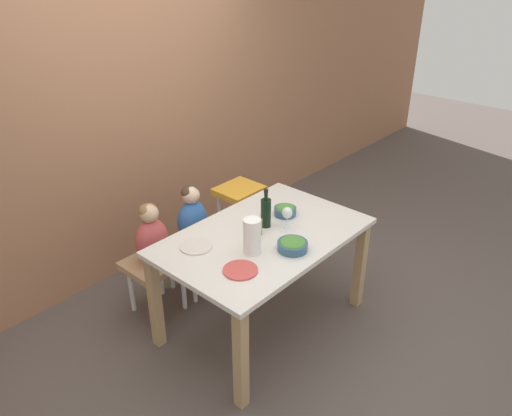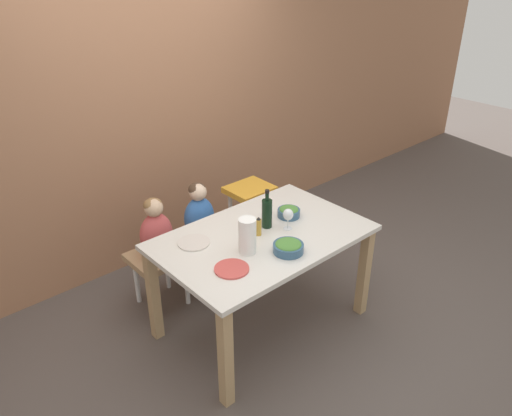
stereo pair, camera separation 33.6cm
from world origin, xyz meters
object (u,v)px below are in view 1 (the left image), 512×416
at_px(chair_far_center, 194,248).
at_px(chair_right_highchair, 239,205).
at_px(person_child_center, 192,216).
at_px(salad_bowl_large, 293,245).
at_px(dinner_plate_back_left, 196,246).
at_px(salad_bowl_small, 285,210).
at_px(person_child_left, 151,235).
at_px(paper_towel_roll, 252,236).
at_px(dinner_plate_front_left, 240,270).
at_px(wine_glass_near, 287,213).
at_px(chair_far_left, 155,268).
at_px(wine_bottle, 266,212).

relative_size(chair_far_center, chair_right_highchair, 0.62).
xyz_separation_m(person_child_center, salad_bowl_large, (0.01, -0.97, 0.14)).
bearing_deg(dinner_plate_back_left, salad_bowl_small, -11.73).
xyz_separation_m(person_child_left, paper_towel_roll, (0.20, -0.80, 0.22)).
height_order(chair_far_center, dinner_plate_front_left, dinner_plate_front_left).
bearing_deg(chair_right_highchair, wine_glass_near, -112.08).
distance_m(wine_glass_near, dinner_plate_back_left, 0.67).
height_order(chair_far_center, person_child_center, person_child_center).
bearing_deg(chair_far_left, chair_far_center, 0.00).
bearing_deg(salad_bowl_large, paper_towel_roll, 138.37).
bearing_deg(paper_towel_roll, chair_far_center, 76.88).
xyz_separation_m(chair_far_center, wine_glass_near, (0.22, -0.76, 0.50)).
distance_m(chair_far_center, paper_towel_roll, 0.96).
bearing_deg(chair_far_center, salad_bowl_large, -89.40).
height_order(chair_far_center, dinner_plate_back_left, dinner_plate_back_left).
relative_size(chair_far_left, chair_far_center, 1.00).
relative_size(chair_right_highchair, paper_towel_roll, 3.03).
bearing_deg(chair_right_highchair, dinner_plate_front_left, -135.93).
bearing_deg(chair_far_left, person_child_left, 90.00).
relative_size(chair_right_highchair, person_child_left, 1.56).
height_order(person_child_left, dinner_plate_front_left, person_child_left).
distance_m(chair_far_left, wine_bottle, 0.97).
distance_m(person_child_center, salad_bowl_small, 0.74).
bearing_deg(salad_bowl_large, wine_bottle, 70.30).
bearing_deg(salad_bowl_large, person_child_center, 90.60).
bearing_deg(person_child_left, wine_bottle, -51.01).
bearing_deg(wine_glass_near, person_child_left, 128.70).
xyz_separation_m(salad_bowl_large, salad_bowl_small, (0.34, 0.34, -0.00)).
bearing_deg(wine_bottle, wine_glass_near, -52.88).
relative_size(person_child_center, salad_bowl_small, 2.85).
distance_m(salad_bowl_large, dinner_plate_back_left, 0.63).
bearing_deg(paper_towel_roll, wine_bottle, 26.56).
distance_m(salad_bowl_small, dinner_plate_front_left, 0.78).
relative_size(person_child_left, wine_glass_near, 3.02).
xyz_separation_m(chair_right_highchair, paper_towel_roll, (-0.71, -0.80, 0.33)).
bearing_deg(wine_glass_near, person_child_center, 106.02).
relative_size(chair_far_center, salad_bowl_small, 2.78).
bearing_deg(dinner_plate_front_left, paper_towel_roll, 23.36).
relative_size(chair_right_highchair, wine_bottle, 2.55).
bearing_deg(paper_towel_roll, person_child_center, 76.89).
height_order(person_child_center, paper_towel_roll, paper_towel_roll).
xyz_separation_m(wine_glass_near, salad_bowl_large, (-0.21, -0.21, -0.07)).
bearing_deg(wine_bottle, salad_bowl_large, -109.70).
bearing_deg(chair_right_highchair, salad_bowl_large, -117.94).
height_order(paper_towel_roll, wine_glass_near, paper_towel_roll).
height_order(person_child_left, dinner_plate_back_left, person_child_left).
distance_m(wine_bottle, salad_bowl_large, 0.36).
distance_m(chair_far_center, person_child_left, 0.49).
bearing_deg(paper_towel_roll, wine_glass_near, 5.58).
height_order(wine_bottle, dinner_plate_back_left, wine_bottle).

